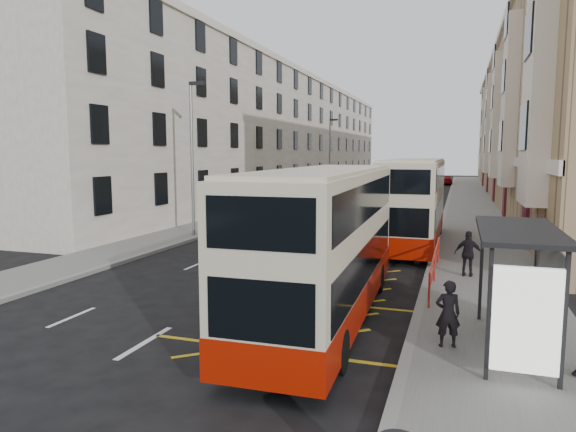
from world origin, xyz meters
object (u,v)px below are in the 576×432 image
(pedestrian_near, at_px, (448,314))
(bus_shelter, at_px, (526,265))
(pedestrian_far, at_px, (468,254))
(car_dark, at_px, (392,178))
(street_lamp_far, at_px, (330,152))
(street_lamp_near, at_px, (193,150))
(double_decker_rear, at_px, (414,202))
(white_van, at_px, (342,190))
(car_silver, at_px, (370,182))
(car_red, at_px, (444,180))
(double_decker_front, at_px, (325,244))

(pedestrian_near, bearing_deg, bus_shelter, 165.84)
(pedestrian_far, height_order, car_dark, pedestrian_far)
(street_lamp_far, bearing_deg, pedestrian_near, -72.75)
(bus_shelter, xyz_separation_m, street_lamp_near, (-14.69, 12.39, 2.50))
(double_decker_rear, xyz_separation_m, pedestrian_far, (2.43, -6.48, -1.18))
(street_lamp_near, distance_m, double_decker_rear, 11.60)
(double_decker_rear, height_order, pedestrian_near, double_decker_rear)
(street_lamp_far, xyz_separation_m, white_van, (2.12, -3.45, -3.80))
(car_silver, distance_m, car_red, 13.52)
(street_lamp_near, height_order, car_red, street_lamp_near)
(pedestrian_far, bearing_deg, double_decker_rear, -62.82)
(street_lamp_near, distance_m, car_dark, 56.20)
(street_lamp_near, bearing_deg, bus_shelter, -40.14)
(car_silver, xyz_separation_m, car_dark, (1.22, 12.56, -0.03))
(double_decker_front, bearing_deg, pedestrian_far, 55.66)
(pedestrian_far, relative_size, white_van, 0.27)
(car_silver, bearing_deg, double_decker_front, -96.27)
(white_van, bearing_deg, pedestrian_far, -85.92)
(white_van, distance_m, car_silver, 16.84)
(car_silver, bearing_deg, pedestrian_near, -93.29)
(bus_shelter, distance_m, white_van, 40.95)
(double_decker_front, bearing_deg, car_red, 87.27)
(street_lamp_near, relative_size, double_decker_front, 0.78)
(double_decker_front, height_order, car_red, double_decker_front)
(bus_shelter, distance_m, pedestrian_near, 1.97)
(street_lamp_far, xyz_separation_m, pedestrian_near, (13.16, -42.38, -3.72))
(car_silver, distance_m, car_dark, 12.62)
(street_lamp_near, height_order, car_silver, street_lamp_near)
(double_decker_rear, height_order, white_van, double_decker_rear)
(bus_shelter, xyz_separation_m, double_decker_rear, (-3.44, 13.70, -0.00))
(pedestrian_far, relative_size, car_red, 0.34)
(pedestrian_far, relative_size, car_dark, 0.38)
(bus_shelter, height_order, pedestrian_near, bus_shelter)
(pedestrian_near, relative_size, car_red, 0.32)
(pedestrian_near, relative_size, car_silver, 0.35)
(pedestrian_far, bearing_deg, street_lamp_far, -62.14)
(pedestrian_near, relative_size, car_dark, 0.36)
(pedestrian_near, bearing_deg, white_van, -87.73)
(bus_shelter, distance_m, double_decker_front, 4.93)
(street_lamp_far, xyz_separation_m, double_decker_front, (9.97, -40.97, -2.57))
(car_red, bearing_deg, pedestrian_near, 83.79)
(pedestrian_far, xyz_separation_m, white_van, (-11.57, 31.74, -0.12))
(bus_shelter, height_order, double_decker_front, double_decker_front)
(street_lamp_near, bearing_deg, car_red, 78.14)
(double_decker_front, height_order, car_dark, double_decker_front)
(street_lamp_near, height_order, car_dark, street_lamp_near)
(street_lamp_far, height_order, car_silver, street_lamp_far)
(street_lamp_near, distance_m, car_red, 54.73)
(street_lamp_far, distance_m, white_van, 5.55)
(double_decker_rear, bearing_deg, street_lamp_far, 111.52)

